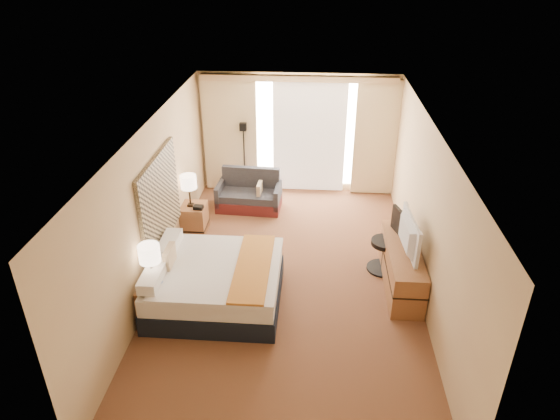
# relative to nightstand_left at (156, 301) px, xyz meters

# --- Properties ---
(floor) EXTENTS (4.20, 7.00, 0.02)m
(floor) POSITION_rel_nightstand_left_xyz_m (1.87, 1.05, -0.28)
(floor) COLOR #502116
(floor) RESTS_ON ground
(ceiling) EXTENTS (4.20, 7.00, 0.02)m
(ceiling) POSITION_rel_nightstand_left_xyz_m (1.87, 1.05, 2.33)
(ceiling) COLOR white
(ceiling) RESTS_ON wall_back
(wall_back) EXTENTS (4.20, 0.02, 2.60)m
(wall_back) POSITION_rel_nightstand_left_xyz_m (1.87, 4.55, 1.02)
(wall_back) COLOR tan
(wall_back) RESTS_ON ground
(wall_front) EXTENTS (4.20, 0.02, 2.60)m
(wall_front) POSITION_rel_nightstand_left_xyz_m (1.87, -2.45, 1.02)
(wall_front) COLOR tan
(wall_front) RESTS_ON ground
(wall_left) EXTENTS (0.02, 7.00, 2.60)m
(wall_left) POSITION_rel_nightstand_left_xyz_m (-0.23, 1.05, 1.02)
(wall_left) COLOR tan
(wall_left) RESTS_ON ground
(wall_right) EXTENTS (0.02, 7.00, 2.60)m
(wall_right) POSITION_rel_nightstand_left_xyz_m (3.97, 1.05, 1.02)
(wall_right) COLOR tan
(wall_right) RESTS_ON ground
(headboard) EXTENTS (0.06, 1.85, 1.50)m
(headboard) POSITION_rel_nightstand_left_xyz_m (-0.19, 1.25, 1.01)
(headboard) COLOR black
(headboard) RESTS_ON wall_left
(nightstand_left) EXTENTS (0.45, 0.52, 0.55)m
(nightstand_left) POSITION_rel_nightstand_left_xyz_m (0.00, 0.00, 0.00)
(nightstand_left) COLOR #945636
(nightstand_left) RESTS_ON floor
(nightstand_right) EXTENTS (0.45, 0.52, 0.55)m
(nightstand_right) POSITION_rel_nightstand_left_xyz_m (0.00, 2.50, 0.00)
(nightstand_right) COLOR #945636
(nightstand_right) RESTS_ON floor
(media_dresser) EXTENTS (0.50, 1.80, 0.70)m
(media_dresser) POSITION_rel_nightstand_left_xyz_m (3.70, 1.05, 0.07)
(media_dresser) COLOR #945636
(media_dresser) RESTS_ON floor
(window) EXTENTS (2.30, 0.02, 2.30)m
(window) POSITION_rel_nightstand_left_xyz_m (2.12, 4.52, 1.04)
(window) COLOR white
(window) RESTS_ON wall_back
(curtains) EXTENTS (4.12, 0.19, 2.56)m
(curtains) POSITION_rel_nightstand_left_xyz_m (1.87, 4.44, 1.13)
(curtains) COLOR beige
(curtains) RESTS_ON floor
(bed) EXTENTS (1.94, 1.78, 0.94)m
(bed) POSITION_rel_nightstand_left_xyz_m (0.81, 0.40, 0.07)
(bed) COLOR black
(bed) RESTS_ON floor
(loveseat) EXTENTS (1.34, 0.77, 0.82)m
(loveseat) POSITION_rel_nightstand_left_xyz_m (0.93, 3.54, -0.01)
(loveseat) COLOR #511817
(loveseat) RESTS_ON floor
(floor_lamp) EXTENTS (0.20, 0.20, 1.58)m
(floor_lamp) POSITION_rel_nightstand_left_xyz_m (0.72, 4.35, 0.84)
(floor_lamp) COLOR black
(floor_lamp) RESTS_ON floor
(desk_chair) EXTENTS (0.55, 0.55, 1.12)m
(desk_chair) POSITION_rel_nightstand_left_xyz_m (3.53, 1.49, 0.22)
(desk_chair) COLOR black
(desk_chair) RESTS_ON floor
(lamp_left) EXTENTS (0.31, 0.31, 0.65)m
(lamp_left) POSITION_rel_nightstand_left_xyz_m (-0.02, 0.06, 0.78)
(lamp_left) COLOR black
(lamp_left) RESTS_ON nightstand_left
(lamp_right) EXTENTS (0.30, 0.30, 0.63)m
(lamp_right) POSITION_rel_nightstand_left_xyz_m (-0.05, 2.48, 0.76)
(lamp_right) COLOR black
(lamp_right) RESTS_ON nightstand_right
(tissue_box) EXTENTS (0.16, 0.16, 0.12)m
(tissue_box) POSITION_rel_nightstand_left_xyz_m (0.08, -0.09, 0.34)
(tissue_box) COLOR #859DCE
(tissue_box) RESTS_ON nightstand_left
(telephone) EXTENTS (0.18, 0.15, 0.07)m
(telephone) POSITION_rel_nightstand_left_xyz_m (0.13, 2.37, 0.31)
(telephone) COLOR black
(telephone) RESTS_ON nightstand_right
(television) EXTENTS (0.20, 1.03, 0.59)m
(television) POSITION_rel_nightstand_left_xyz_m (3.65, 0.98, 0.72)
(television) COLOR black
(television) RESTS_ON media_dresser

